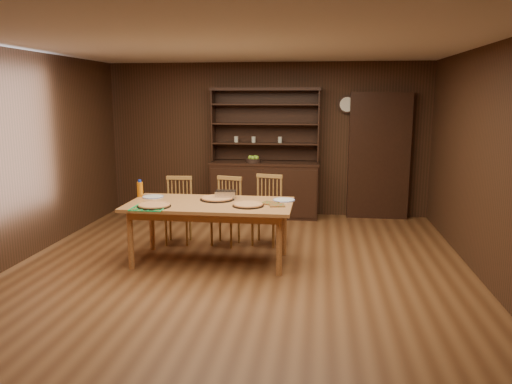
# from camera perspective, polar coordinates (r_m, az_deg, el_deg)

# --- Properties ---
(floor) EXTENTS (6.00, 6.00, 0.00)m
(floor) POSITION_cam_1_polar(r_m,az_deg,el_deg) (6.00, -1.97, -8.91)
(floor) COLOR brown
(floor) RESTS_ON ground
(room_shell) EXTENTS (6.00, 6.00, 6.00)m
(room_shell) POSITION_cam_1_polar(r_m,az_deg,el_deg) (5.67, -2.08, 6.27)
(room_shell) COLOR silver
(room_shell) RESTS_ON floor
(china_hutch) EXTENTS (1.84, 0.52, 2.17)m
(china_hutch) POSITION_cam_1_polar(r_m,az_deg,el_deg) (8.50, 1.00, 1.15)
(china_hutch) COLOR black
(china_hutch) RESTS_ON floor
(doorway) EXTENTS (1.00, 0.18, 2.10)m
(doorway) POSITION_cam_1_polar(r_m,az_deg,el_deg) (8.59, 13.86, 4.00)
(doorway) COLOR black
(doorway) RESTS_ON floor
(wall_clock) EXTENTS (0.30, 0.05, 0.30)m
(wall_clock) POSITION_cam_1_polar(r_m,az_deg,el_deg) (8.54, 10.36, 9.82)
(wall_clock) COLOR black
(wall_clock) RESTS_ON room_shell
(dining_table) EXTENTS (2.01, 1.01, 0.75)m
(dining_table) POSITION_cam_1_polar(r_m,az_deg,el_deg) (6.15, -5.27, -1.92)
(dining_table) COLOR #CA7C46
(dining_table) RESTS_ON floor
(chair_left) EXTENTS (0.41, 0.39, 0.93)m
(chair_left) POSITION_cam_1_polar(r_m,az_deg,el_deg) (7.10, -8.82, -1.80)
(chair_left) COLOR #B27E3D
(chair_left) RESTS_ON floor
(chair_center) EXTENTS (0.46, 0.44, 0.94)m
(chair_center) POSITION_cam_1_polar(r_m,az_deg,el_deg) (6.95, -3.32, -1.92)
(chair_center) COLOR #B27E3D
(chair_center) RESTS_ON floor
(chair_right) EXTENTS (0.46, 0.45, 0.96)m
(chair_right) POSITION_cam_1_polar(r_m,az_deg,el_deg) (6.95, 1.32, -1.79)
(chair_right) COLOR #B27E3D
(chair_right) RESTS_ON floor
(pizza_left) EXTENTS (0.40, 0.40, 0.04)m
(pizza_left) POSITION_cam_1_polar(r_m,az_deg,el_deg) (6.00, -11.58, -1.50)
(pizza_left) COLOR black
(pizza_left) RESTS_ON dining_table
(pizza_right) EXTENTS (0.37, 0.37, 0.04)m
(pizza_right) POSITION_cam_1_polar(r_m,az_deg,el_deg) (5.92, -0.91, -1.47)
(pizza_right) COLOR black
(pizza_right) RESTS_ON dining_table
(pizza_center) EXTENTS (0.44, 0.44, 0.04)m
(pizza_center) POSITION_cam_1_polar(r_m,az_deg,el_deg) (6.30, -4.44, -0.73)
(pizza_center) COLOR black
(pizza_center) RESTS_ON dining_table
(cooling_rack) EXTENTS (0.48, 0.48, 0.02)m
(cooling_rack) POSITION_cam_1_polar(r_m,az_deg,el_deg) (5.96, -12.10, -1.72)
(cooling_rack) COLOR #0EB752
(cooling_rack) RESTS_ON dining_table
(plate_left) EXTENTS (0.27, 0.27, 0.02)m
(plate_left) POSITION_cam_1_polar(r_m,az_deg,el_deg) (6.56, -11.69, -0.54)
(plate_left) COLOR white
(plate_left) RESTS_ON dining_table
(plate_right) EXTENTS (0.28, 0.28, 0.02)m
(plate_right) POSITION_cam_1_polar(r_m,az_deg,el_deg) (6.24, 3.21, -0.91)
(plate_right) COLOR white
(plate_right) RESTS_ON dining_table
(foil_dish) EXTENTS (0.27, 0.20, 0.10)m
(foil_dish) POSITION_cam_1_polar(r_m,az_deg,el_deg) (6.35, -3.49, -0.31)
(foil_dish) COLOR white
(foil_dish) RESTS_ON dining_table
(juice_bottle) EXTENTS (0.08, 0.08, 0.22)m
(juice_bottle) POSITION_cam_1_polar(r_m,az_deg,el_deg) (6.63, -13.12, 0.34)
(juice_bottle) COLOR orange
(juice_bottle) RESTS_ON dining_table
(pot_holder_a) EXTENTS (0.21, 0.21, 0.01)m
(pot_holder_a) POSITION_cam_1_polar(r_m,az_deg,el_deg) (5.94, 2.41, -1.52)
(pot_holder_a) COLOR #AB1E13
(pot_holder_a) RESTS_ON dining_table
(pot_holder_b) EXTENTS (0.24, 0.24, 0.01)m
(pot_holder_b) POSITION_cam_1_polar(r_m,az_deg,el_deg) (6.06, 1.55, -1.28)
(pot_holder_b) COLOR #AB1E13
(pot_holder_b) RESTS_ON dining_table
(fruit_bowl) EXTENTS (0.26, 0.26, 0.12)m
(fruit_bowl) POSITION_cam_1_polar(r_m,az_deg,el_deg) (8.40, -0.30, 3.72)
(fruit_bowl) COLOR black
(fruit_bowl) RESTS_ON china_hutch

